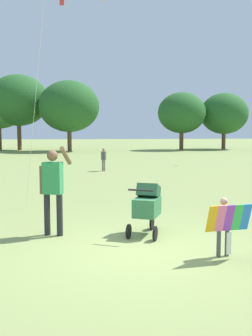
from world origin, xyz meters
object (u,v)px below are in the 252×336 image
person_red_shirt (104,158)px  person_adult_flyer (53,184)px  child_with_butterfly_kite (225,221)px  stroller (147,204)px

person_red_shirt → person_adult_flyer: bearing=-96.7°
child_with_butterfly_kite → person_red_shirt: bearing=96.8°
child_with_butterfly_kite → person_adult_flyer: (-2.91, 1.61, 0.42)m
child_with_butterfly_kite → stroller: 1.85m
person_adult_flyer → stroller: 1.89m
child_with_butterfly_kite → person_adult_flyer: person_adult_flyer is taller
child_with_butterfly_kite → person_adult_flyer: bearing=150.9°
person_adult_flyer → stroller: person_adult_flyer is taller
child_with_butterfly_kite → person_adult_flyer: 3.35m
child_with_butterfly_kite → stroller: size_ratio=0.89×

